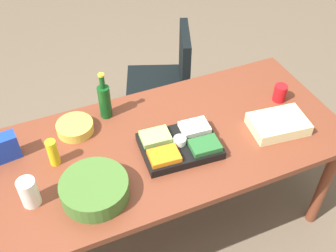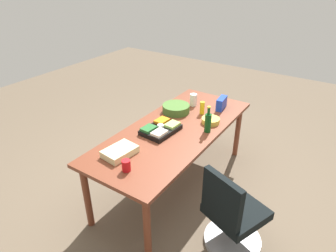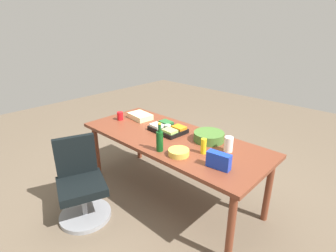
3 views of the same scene
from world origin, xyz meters
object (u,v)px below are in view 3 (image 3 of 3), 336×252
object	(u,v)px
sheet_cake	(140,116)
veggie_tray	(168,129)
office_chair	(81,189)
salad_bowl	(209,136)
red_solo_cup	(120,116)
conference_table	(172,143)
chip_bag_blue	(219,161)
chip_bowl	(179,152)
mayo_jar	(229,144)
mustard_bottle	(204,146)
wine_bottle	(160,140)

from	to	relation	value
sheet_cake	veggie_tray	bearing A→B (deg)	173.06
office_chair	salad_bowl	distance (m)	1.51
red_solo_cup	conference_table	bearing A→B (deg)	-176.54
conference_table	office_chair	size ratio (longest dim) A/B	2.53
red_solo_cup	salad_bowl	distance (m)	1.29
chip_bag_blue	veggie_tray	bearing A→B (deg)	-18.47
chip_bowl	veggie_tray	size ratio (longest dim) A/B	0.48
office_chair	mayo_jar	xyz separation A→B (m)	(-1.13, -1.07, 0.54)
conference_table	mustard_bottle	xyz separation A→B (m)	(-0.50, 0.08, 0.16)
chip_bowl	salad_bowl	distance (m)	0.49
chip_bowl	mustard_bottle	distance (m)	0.26
mustard_bottle	red_solo_cup	distance (m)	1.40
red_solo_cup	mustard_bottle	bearing A→B (deg)	179.01
red_solo_cup	mayo_jar	world-z (taller)	mayo_jar
salad_bowl	sheet_cake	distance (m)	1.11
wine_bottle	salad_bowl	world-z (taller)	wine_bottle
chip_bowl	wine_bottle	xyz separation A→B (m)	(0.20, 0.06, 0.09)
sheet_cake	wine_bottle	bearing A→B (deg)	150.36
chip_bowl	red_solo_cup	world-z (taller)	red_solo_cup
office_chair	chip_bag_blue	xyz separation A→B (m)	(-1.24, -0.72, 0.53)
red_solo_cup	mayo_jar	distance (m)	1.57
mayo_jar	wine_bottle	bearing A→B (deg)	42.31
veggie_tray	sheet_cake	bearing A→B (deg)	-6.94
chip_bowl	salad_bowl	size ratio (longest dim) A/B	0.62
chip_bag_blue	mustard_bottle	bearing A→B (deg)	-27.09
wine_bottle	chip_bag_blue	bearing A→B (deg)	-168.95
red_solo_cup	wine_bottle	distance (m)	1.08
salad_bowl	chip_bag_blue	world-z (taller)	chip_bag_blue
veggie_tray	wine_bottle	bearing A→B (deg)	124.02
conference_table	sheet_cake	size ratio (longest dim) A/B	7.08
red_solo_cup	salad_bowl	xyz separation A→B (m)	(-1.26, -0.27, -0.01)
office_chair	salad_bowl	xyz separation A→B (m)	(-0.84, -1.15, 0.51)
conference_table	salad_bowl	xyz separation A→B (m)	(-0.37, -0.21, 0.13)
veggie_tray	sheet_cake	size ratio (longest dim) A/B	1.38
veggie_tray	wine_bottle	distance (m)	0.52
mayo_jar	wine_bottle	size ratio (longest dim) A/B	0.52
red_solo_cup	salad_bowl	world-z (taller)	red_solo_cup
veggie_tray	salad_bowl	xyz separation A→B (m)	(-0.51, -0.12, 0.01)
conference_table	chip_bag_blue	distance (m)	0.82
office_chair	mayo_jar	distance (m)	1.65
conference_table	mayo_jar	size ratio (longest dim) A/B	14.34
red_solo_cup	chip_bowl	bearing A→B (deg)	169.90
sheet_cake	chip_bag_blue	bearing A→B (deg)	165.92
office_chair	mayo_jar	size ratio (longest dim) A/B	5.67
mustard_bottle	sheet_cake	world-z (taller)	mustard_bottle
mayo_jar	salad_bowl	bearing A→B (deg)	-15.14
office_chair	mustard_bottle	world-z (taller)	mustard_bottle
veggie_tray	sheet_cake	xyz separation A→B (m)	(0.59, -0.07, -0.00)
wine_bottle	chip_bowl	bearing A→B (deg)	-163.06
office_chair	chip_bowl	size ratio (longest dim) A/B	4.25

